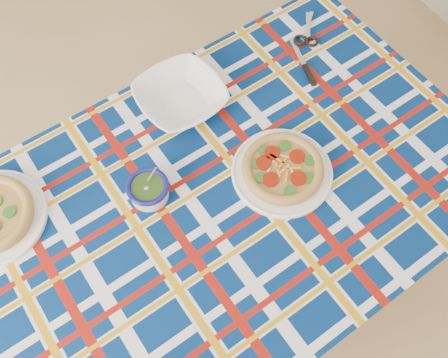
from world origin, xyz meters
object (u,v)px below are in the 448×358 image
main_focaccia_plate (283,168)px  serving_bowl (181,97)px  dining_table (223,207)px  pesto_bowl (148,189)px

main_focaccia_plate → serving_bowl: bearing=109.0°
main_focaccia_plate → dining_table: bearing=171.8°
main_focaccia_plate → pesto_bowl: 0.35m
pesto_bowl → serving_bowl: size_ratio=0.45×
main_focaccia_plate → pesto_bowl: pesto_bowl is taller
main_focaccia_plate → serving_bowl: size_ratio=1.14×
dining_table → pesto_bowl: bearing=143.9°
pesto_bowl → serving_bowl: (0.21, 0.21, -0.00)m
main_focaccia_plate → serving_bowl: 0.36m
dining_table → pesto_bowl: (-0.16, 0.10, 0.10)m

